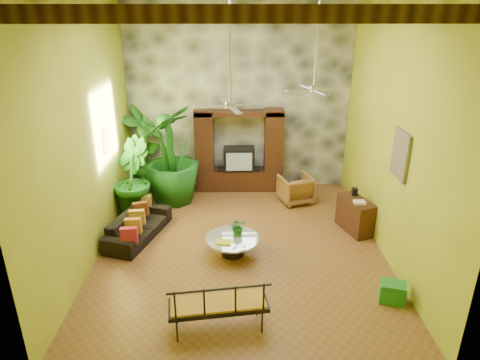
{
  "coord_description": "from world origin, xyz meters",
  "views": [
    {
      "loc": [
        -0.13,
        -8.07,
        4.89
      ],
      "look_at": [
        -0.01,
        0.2,
        1.48
      ],
      "focal_mm": 32.0,
      "sensor_mm": 36.0,
      "label": 1
    }
  ],
  "objects_px": {
    "entertainment_center": "(239,157)",
    "green_bin": "(393,292)",
    "ceiling_fan_back": "(314,79)",
    "sofa": "(138,226)",
    "tall_plant_a": "(145,148)",
    "coffee_table": "(232,244)",
    "wicker_armchair": "(296,189)",
    "tall_plant_b": "(131,178)",
    "iron_bench": "(218,304)",
    "tall_plant_c": "(171,155)",
    "side_console": "(355,215)",
    "ceiling_fan_front": "(230,94)"
  },
  "relations": [
    {
      "from": "tall_plant_c",
      "to": "side_console",
      "type": "bearing_deg",
      "value": -21.04
    },
    {
      "from": "ceiling_fan_back",
      "to": "coffee_table",
      "type": "distance_m",
      "value": 3.92
    },
    {
      "from": "wicker_armchair",
      "to": "iron_bench",
      "type": "relative_size",
      "value": 0.49
    },
    {
      "from": "ceiling_fan_back",
      "to": "sofa",
      "type": "xyz_separation_m",
      "value": [
        -3.9,
        -0.77,
        -3.12
      ]
    },
    {
      "from": "sofa",
      "to": "wicker_armchair",
      "type": "height_order",
      "value": "wicker_armchair"
    },
    {
      "from": "entertainment_center",
      "to": "ceiling_fan_back",
      "type": "bearing_deg",
      "value": -50.43
    },
    {
      "from": "side_console",
      "to": "green_bin",
      "type": "height_order",
      "value": "side_console"
    },
    {
      "from": "green_bin",
      "to": "coffee_table",
      "type": "bearing_deg",
      "value": 150.86
    },
    {
      "from": "tall_plant_a",
      "to": "tall_plant_c",
      "type": "height_order",
      "value": "tall_plant_c"
    },
    {
      "from": "tall_plant_c",
      "to": "sofa",
      "type": "bearing_deg",
      "value": -105.79
    },
    {
      "from": "tall_plant_a",
      "to": "coffee_table",
      "type": "height_order",
      "value": "tall_plant_a"
    },
    {
      "from": "wicker_armchair",
      "to": "tall_plant_a",
      "type": "height_order",
      "value": "tall_plant_a"
    },
    {
      "from": "ceiling_fan_back",
      "to": "iron_bench",
      "type": "xyz_separation_m",
      "value": [
        -2.0,
        -3.82,
        -2.87
      ]
    },
    {
      "from": "coffee_table",
      "to": "side_console",
      "type": "height_order",
      "value": "side_console"
    },
    {
      "from": "tall_plant_b",
      "to": "coffee_table",
      "type": "bearing_deg",
      "value": -37.25
    },
    {
      "from": "ceiling_fan_front",
      "to": "ceiling_fan_back",
      "type": "xyz_separation_m",
      "value": [
        1.8,
        1.6,
        0.0
      ]
    },
    {
      "from": "tall_plant_c",
      "to": "green_bin",
      "type": "bearing_deg",
      "value": -44.15
    },
    {
      "from": "green_bin",
      "to": "wicker_armchair",
      "type": "bearing_deg",
      "value": 105.66
    },
    {
      "from": "tall_plant_b",
      "to": "iron_bench",
      "type": "relative_size",
      "value": 1.21
    },
    {
      "from": "ceiling_fan_back",
      "to": "tall_plant_c",
      "type": "relative_size",
      "value": 0.72
    },
    {
      "from": "coffee_table",
      "to": "entertainment_center",
      "type": "bearing_deg",
      "value": 87.06
    },
    {
      "from": "ceiling_fan_back",
      "to": "tall_plant_c",
      "type": "bearing_deg",
      "value": 160.73
    },
    {
      "from": "coffee_table",
      "to": "ceiling_fan_front",
      "type": "bearing_deg",
      "value": -106.75
    },
    {
      "from": "wicker_armchair",
      "to": "side_console",
      "type": "relative_size",
      "value": 0.82
    },
    {
      "from": "entertainment_center",
      "to": "wicker_armchair",
      "type": "bearing_deg",
      "value": -30.97
    },
    {
      "from": "coffee_table",
      "to": "iron_bench",
      "type": "bearing_deg",
      "value": -95.42
    },
    {
      "from": "tall_plant_a",
      "to": "ceiling_fan_front",
      "type": "bearing_deg",
      "value": -56.19
    },
    {
      "from": "tall_plant_a",
      "to": "iron_bench",
      "type": "height_order",
      "value": "tall_plant_a"
    },
    {
      "from": "tall_plant_b",
      "to": "side_console",
      "type": "distance_m",
      "value": 5.38
    },
    {
      "from": "ceiling_fan_front",
      "to": "green_bin",
      "type": "bearing_deg",
      "value": -27.78
    },
    {
      "from": "side_console",
      "to": "wicker_armchair",
      "type": "bearing_deg",
      "value": 108.05
    },
    {
      "from": "ceiling_fan_back",
      "to": "sofa",
      "type": "distance_m",
      "value": 5.05
    },
    {
      "from": "tall_plant_a",
      "to": "side_console",
      "type": "bearing_deg",
      "value": -25.3
    },
    {
      "from": "sofa",
      "to": "tall_plant_b",
      "type": "height_order",
      "value": "tall_plant_b"
    },
    {
      "from": "tall_plant_c",
      "to": "iron_bench",
      "type": "xyz_separation_m",
      "value": [
        1.36,
        -4.99,
        -0.75
      ]
    },
    {
      "from": "side_console",
      "to": "entertainment_center",
      "type": "bearing_deg",
      "value": 118.61
    },
    {
      "from": "tall_plant_a",
      "to": "green_bin",
      "type": "xyz_separation_m",
      "value": [
        5.23,
        -5.05,
        -1.04
      ]
    },
    {
      "from": "entertainment_center",
      "to": "coffee_table",
      "type": "xyz_separation_m",
      "value": [
        -0.18,
        -3.46,
        -0.71
      ]
    },
    {
      "from": "tall_plant_a",
      "to": "tall_plant_b",
      "type": "height_order",
      "value": "tall_plant_a"
    },
    {
      "from": "iron_bench",
      "to": "wicker_armchair",
      "type": "bearing_deg",
      "value": 61.02
    },
    {
      "from": "wicker_armchair",
      "to": "side_console",
      "type": "distance_m",
      "value": 1.95
    },
    {
      "from": "ceiling_fan_back",
      "to": "sofa",
      "type": "height_order",
      "value": "ceiling_fan_back"
    },
    {
      "from": "tall_plant_c",
      "to": "green_bin",
      "type": "relative_size",
      "value": 5.99
    },
    {
      "from": "ceiling_fan_front",
      "to": "entertainment_center",
      "type": "bearing_deg",
      "value": 86.76
    },
    {
      "from": "side_console",
      "to": "green_bin",
      "type": "relative_size",
      "value": 2.27
    },
    {
      "from": "entertainment_center",
      "to": "green_bin",
      "type": "relative_size",
      "value": 5.59
    },
    {
      "from": "tall_plant_b",
      "to": "green_bin",
      "type": "distance_m",
      "value": 6.35
    },
    {
      "from": "entertainment_center",
      "to": "wicker_armchair",
      "type": "xyz_separation_m",
      "value": [
        1.49,
        -0.89,
        -0.6
      ]
    },
    {
      "from": "wicker_armchair",
      "to": "ceiling_fan_back",
      "type": "bearing_deg",
      "value": 78.93
    },
    {
      "from": "entertainment_center",
      "to": "tall_plant_a",
      "type": "bearing_deg",
      "value": 179.7
    }
  ]
}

